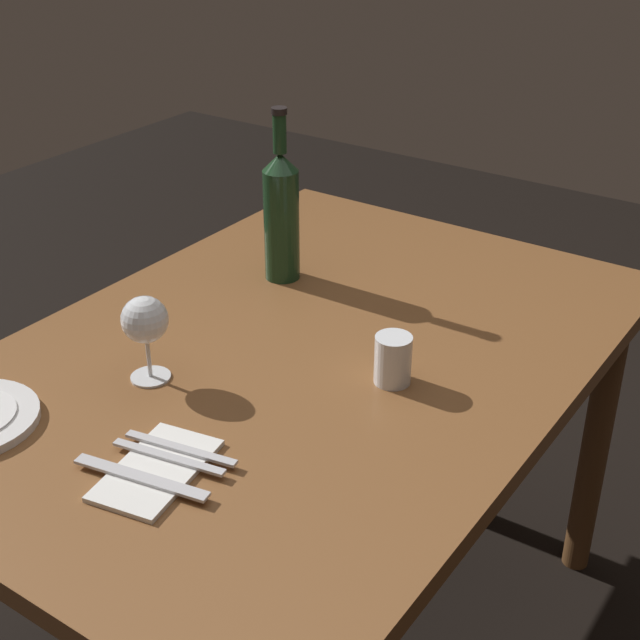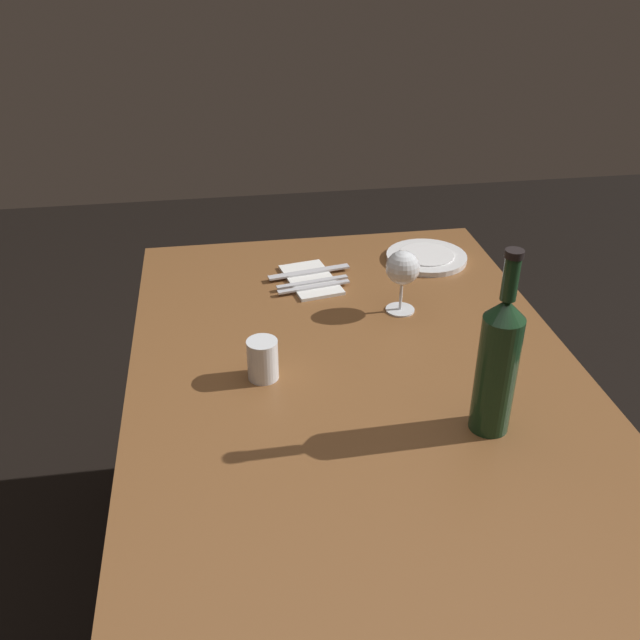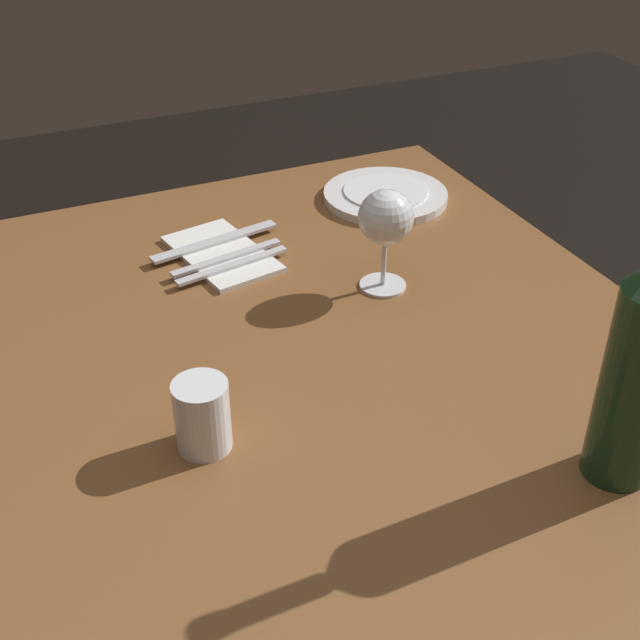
{
  "view_description": "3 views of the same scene",
  "coord_description": "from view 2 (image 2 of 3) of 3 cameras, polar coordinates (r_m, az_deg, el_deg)",
  "views": [
    {
      "loc": [
        1.09,
        0.79,
        1.53
      ],
      "look_at": [
        0.05,
        0.08,
        0.84
      ],
      "focal_mm": 50.63,
      "sensor_mm": 36.0,
      "label": 1
    },
    {
      "loc": [
        -1.13,
        0.25,
        1.53
      ],
      "look_at": [
        0.01,
        0.07,
        0.85
      ],
      "focal_mm": 39.33,
      "sensor_mm": 36.0,
      "label": 2
    },
    {
      "loc": [
        -0.68,
        0.35,
        1.37
      ],
      "look_at": [
        0.06,
        0.02,
        0.82
      ],
      "focal_mm": 47.59,
      "sensor_mm": 36.0,
      "label": 3
    }
  ],
  "objects": [
    {
      "name": "ground_plane",
      "position": [
        1.92,
        2.37,
        -22.5
      ],
      "size": [
        6.0,
        6.0,
        0.0
      ],
      "primitive_type": "plane",
      "color": "black"
    },
    {
      "name": "dining_table",
      "position": [
        1.45,
        2.91,
        -6.89
      ],
      "size": [
        1.3,
        0.9,
        0.74
      ],
      "color": "brown",
      "rests_on": "ground"
    },
    {
      "name": "wine_glass_left",
      "position": [
        1.56,
        6.74,
        4.1
      ],
      "size": [
        0.08,
        0.08,
        0.15
      ],
      "color": "white",
      "rests_on": "dining_table"
    },
    {
      "name": "wine_bottle",
      "position": [
        1.21,
        14.26,
        -3.37
      ],
      "size": [
        0.07,
        0.07,
        0.34
      ],
      "color": "#19381E",
      "rests_on": "dining_table"
    },
    {
      "name": "water_tumbler",
      "position": [
        1.36,
        -4.66,
        -3.49
      ],
      "size": [
        0.06,
        0.06,
        0.08
      ],
      "color": "white",
      "rests_on": "dining_table"
    },
    {
      "name": "dinner_plate",
      "position": [
        1.85,
        8.66,
        5.09
      ],
      "size": [
        0.21,
        0.21,
        0.02
      ],
      "color": "white",
      "rests_on": "dining_table"
    },
    {
      "name": "folded_napkin",
      "position": [
        1.72,
        -0.75,
        3.3
      ],
      "size": [
        0.21,
        0.14,
        0.01
      ],
      "color": "white",
      "rests_on": "dining_table"
    },
    {
      "name": "fork_inner",
      "position": [
        1.7,
        -0.63,
        3.11
      ],
      "size": [
        0.05,
        0.18,
        0.0
      ],
      "color": "silver",
      "rests_on": "folded_napkin"
    },
    {
      "name": "fork_outer",
      "position": [
        1.68,
        -0.51,
        2.73
      ],
      "size": [
        0.05,
        0.18,
        0.0
      ],
      "color": "silver",
      "rests_on": "folded_napkin"
    },
    {
      "name": "table_knife",
      "position": [
        1.75,
        -0.89,
        3.93
      ],
      "size": [
        0.06,
        0.21,
        0.0
      ],
      "color": "silver",
      "rests_on": "folded_napkin"
    }
  ]
}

